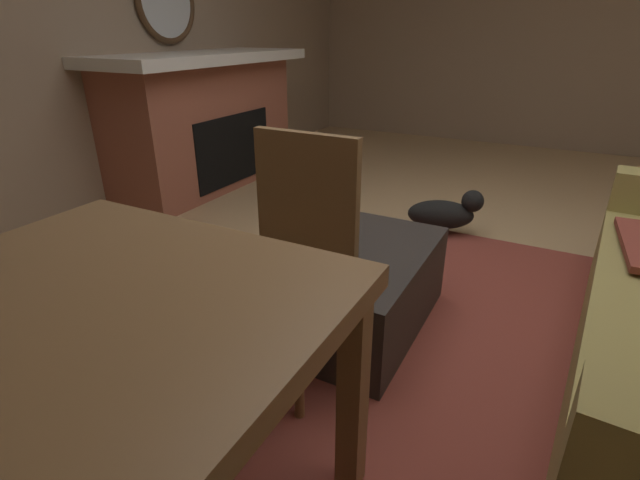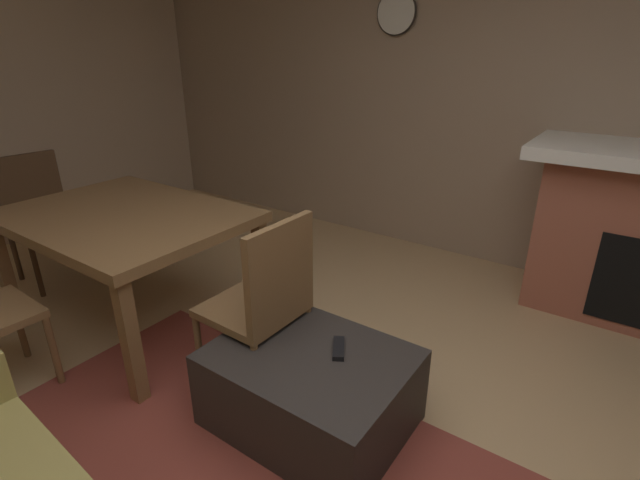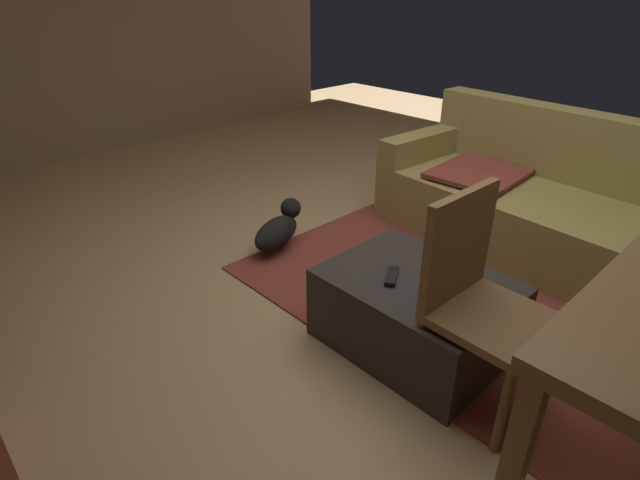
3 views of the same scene
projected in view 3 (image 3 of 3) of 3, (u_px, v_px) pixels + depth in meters
name	position (u px, v px, depth m)	size (l,w,h in m)	color
floor	(392.00, 285.00, 3.03)	(9.52, 9.52, 0.00)	tan
wall_left	(91.00, 12.00, 4.93)	(0.12, 5.83, 2.75)	#9E846B
area_rug	(483.00, 290.00, 2.97)	(2.60, 2.00, 0.01)	brown
couch	(538.00, 203.00, 3.36)	(2.12, 1.06, 0.89)	#9E8E4C
ottoman_coffee_table	(415.00, 312.00, 2.46)	(0.87, 0.67, 0.39)	#2D2826
tv_remote	(392.00, 276.00, 2.36)	(0.05, 0.16, 0.02)	black
dining_chair_west	(476.00, 290.00, 2.03)	(0.45, 0.45, 0.93)	brown
small_dog	(279.00, 229.00, 3.35)	(0.32, 0.49, 0.27)	black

